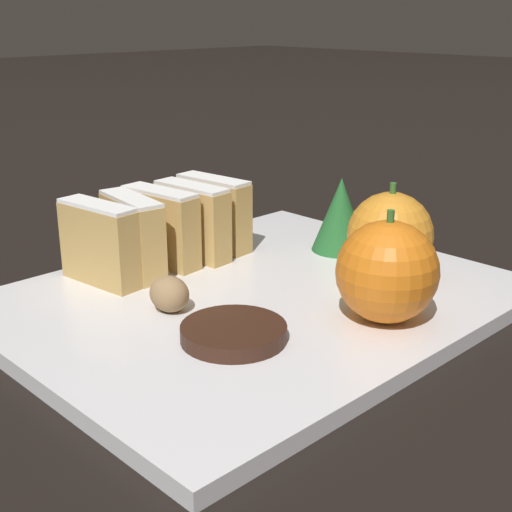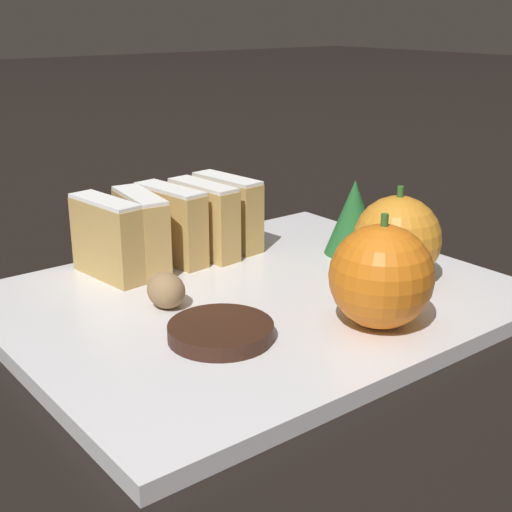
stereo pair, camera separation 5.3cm
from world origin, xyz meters
name	(u,v)px [view 1 (the left image)]	position (x,y,z in m)	size (l,w,h in m)	color
ground_plane	(256,308)	(0.00, 0.00, 0.00)	(6.00, 6.00, 0.00)	black
serving_platter	(256,301)	(0.00, 0.00, 0.01)	(0.30, 0.37, 0.01)	white
stollen_slice_front	(100,243)	(-0.10, -0.07, 0.04)	(0.07, 0.03, 0.06)	tan
stollen_slice_second	(133,236)	(-0.10, -0.04, 0.04)	(0.07, 0.03, 0.06)	tan
stollen_slice_third	(161,227)	(-0.10, -0.01, 0.04)	(0.07, 0.03, 0.06)	tan
stollen_slice_fourth	(192,221)	(-0.10, 0.02, 0.04)	(0.07, 0.03, 0.06)	tan
stollen_slice_fifth	(214,213)	(-0.11, 0.05, 0.04)	(0.07, 0.03, 0.06)	tan
orange_near	(390,235)	(0.05, 0.10, 0.05)	(0.07, 0.07, 0.08)	orange
orange_far	(387,272)	(0.10, 0.03, 0.05)	(0.07, 0.07, 0.08)	orange
walnut	(169,294)	(-0.02, -0.07, 0.02)	(0.03, 0.03, 0.03)	#9E7A51
chocolate_cookie	(234,333)	(0.05, -0.07, 0.02)	(0.07, 0.07, 0.01)	#381E14
evergreen_sprig	(341,214)	(-0.02, 0.13, 0.04)	(0.05, 0.05, 0.07)	#23662D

